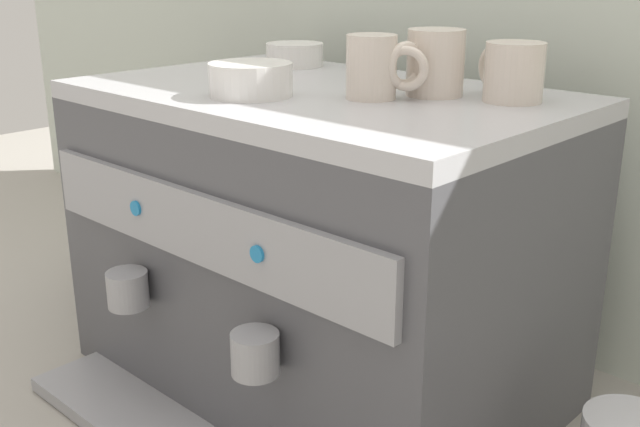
% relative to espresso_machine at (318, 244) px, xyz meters
% --- Properties ---
extents(ground_plane, '(4.00, 4.00, 0.00)m').
position_rel_espresso_machine_xyz_m(ground_plane, '(0.00, 0.00, -0.22)').
color(ground_plane, '#9E998E').
extents(tiled_backsplash_wall, '(2.80, 0.03, 0.99)m').
position_rel_espresso_machine_xyz_m(tiled_backsplash_wall, '(0.00, 0.33, 0.27)').
color(tiled_backsplash_wall, silver).
rests_on(tiled_backsplash_wall, ground_plane).
extents(espresso_machine, '(0.67, 0.54, 0.45)m').
position_rel_espresso_machine_xyz_m(espresso_machine, '(0.00, 0.00, 0.00)').
color(espresso_machine, '#4C4C51').
rests_on(espresso_machine, ground_plane).
extents(ceramic_cup_0, '(0.10, 0.06, 0.08)m').
position_rel_espresso_machine_xyz_m(ceramic_cup_0, '(0.10, -0.00, 0.26)').
color(ceramic_cup_0, beige).
rests_on(ceramic_cup_0, espresso_machine).
extents(ceramic_cup_1, '(0.07, 0.12, 0.08)m').
position_rel_espresso_machine_xyz_m(ceramic_cup_1, '(0.14, 0.06, 0.27)').
color(ceramic_cup_1, beige).
rests_on(ceramic_cup_1, espresso_machine).
extents(ceramic_cup_2, '(0.11, 0.08, 0.07)m').
position_rel_espresso_machine_xyz_m(ceramic_cup_2, '(0.23, 0.10, 0.26)').
color(ceramic_cup_2, beige).
rests_on(ceramic_cup_2, espresso_machine).
extents(ceramic_bowl_0, '(0.09, 0.09, 0.04)m').
position_rel_espresso_machine_xyz_m(ceramic_bowl_0, '(-0.18, 0.14, 0.24)').
color(ceramic_bowl_0, white).
rests_on(ceramic_bowl_0, espresso_machine).
extents(ceramic_bowl_1, '(0.11, 0.11, 0.04)m').
position_rel_espresso_machine_xyz_m(ceramic_bowl_1, '(-0.03, -0.10, 0.24)').
color(ceramic_bowl_1, white).
rests_on(ceramic_bowl_1, espresso_machine).
extents(coffee_grinder, '(0.18, 0.18, 0.37)m').
position_rel_espresso_machine_xyz_m(coffee_grinder, '(-0.50, 0.06, -0.04)').
color(coffee_grinder, black).
rests_on(coffee_grinder, ground_plane).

